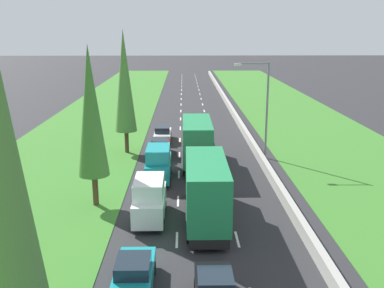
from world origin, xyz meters
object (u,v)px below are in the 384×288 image
(poplar_tree_second, at_px, (91,112))
(poplar_tree_third, at_px, (124,82))
(yellow_hatchback_centre_lane, at_px, (195,133))
(white_sedan_left_lane, at_px, (163,134))
(poplar_tree_nearest, at_px, (7,177))
(teal_van_left_lane, at_px, (159,164))
(maroon_sedan_left_lane, at_px, (160,148))
(green_box_truck_centre_lane_fourth, at_px, (197,141))
(white_van_left_lane, at_px, (150,199))
(street_light_mast, at_px, (263,103))
(green_box_truck_centre_lane, at_px, (206,188))
(teal_sedan_left_lane, at_px, (134,275))

(poplar_tree_second, relative_size, poplar_tree_third, 0.92)
(yellow_hatchback_centre_lane, bearing_deg, poplar_tree_second, -111.58)
(white_sedan_left_lane, distance_m, yellow_hatchback_centre_lane, 3.50)
(poplar_tree_nearest, height_order, poplar_tree_second, poplar_tree_nearest)
(teal_van_left_lane, relative_size, white_sedan_left_lane, 1.09)
(maroon_sedan_left_lane, height_order, poplar_tree_nearest, poplar_tree_nearest)
(poplar_tree_second, bearing_deg, poplar_tree_third, 87.97)
(green_box_truck_centre_lane_fourth, xyz_separation_m, yellow_hatchback_centre_lane, (0.04, 9.07, -1.35))
(poplar_tree_second, xyz_separation_m, poplar_tree_third, (0.48, 13.59, 0.47))
(white_van_left_lane, xyz_separation_m, street_light_mast, (9.53, 13.97, 3.83))
(green_box_truck_centre_lane, xyz_separation_m, street_light_mast, (5.99, 14.17, 3.05))
(green_box_truck_centre_lane, height_order, street_light_mast, street_light_mast)
(teal_van_left_lane, relative_size, poplar_tree_second, 0.45)
(teal_van_left_lane, bearing_deg, teal_sedan_left_lane, -91.13)
(teal_van_left_lane, distance_m, street_light_mast, 11.93)
(teal_van_left_lane, bearing_deg, poplar_tree_nearest, -101.55)
(green_box_truck_centre_lane, bearing_deg, street_light_mast, 67.09)
(white_sedan_left_lane, xyz_separation_m, street_light_mast, (9.65, -6.75, 4.42))
(teal_van_left_lane, xyz_separation_m, yellow_hatchback_centre_lane, (3.22, 13.29, -0.56))
(teal_sedan_left_lane, xyz_separation_m, maroon_sedan_left_lane, (0.05, 22.88, 0.00))
(yellow_hatchback_centre_lane, xyz_separation_m, street_light_mast, (6.15, -6.99, 4.40))
(teal_van_left_lane, height_order, street_light_mast, street_light_mast)
(poplar_tree_second, height_order, street_light_mast, poplar_tree_second)
(poplar_tree_third, bearing_deg, poplar_tree_second, -92.03)
(green_box_truck_centre_lane, xyz_separation_m, yellow_hatchback_centre_lane, (-0.16, 21.16, -1.35))
(green_box_truck_centre_lane, bearing_deg, white_sedan_left_lane, 99.90)
(poplar_tree_third, relative_size, street_light_mast, 1.32)
(teal_sedan_left_lane, bearing_deg, white_van_left_lane, 88.88)
(green_box_truck_centre_lane, distance_m, poplar_tree_second, 9.05)
(white_van_left_lane, bearing_deg, white_sedan_left_lane, 90.32)
(maroon_sedan_left_lane, relative_size, white_sedan_left_lane, 1.00)
(teal_van_left_lane, bearing_deg, poplar_tree_third, 113.01)
(poplar_tree_nearest, bearing_deg, poplar_tree_second, 90.27)
(teal_sedan_left_lane, xyz_separation_m, poplar_tree_nearest, (-3.69, -3.91, 6.12))
(white_van_left_lane, distance_m, green_box_truck_centre_lane_fourth, 12.38)
(teal_sedan_left_lane, distance_m, maroon_sedan_left_lane, 22.88)
(yellow_hatchback_centre_lane, bearing_deg, poplar_tree_third, -144.55)
(maroon_sedan_left_lane, bearing_deg, poplar_tree_third, 159.97)
(teal_sedan_left_lane, bearing_deg, white_sedan_left_lane, 89.92)
(teal_van_left_lane, bearing_deg, green_box_truck_centre_lane, -66.73)
(white_van_left_lane, height_order, yellow_hatchback_centre_lane, white_van_left_lane)
(teal_van_left_lane, height_order, yellow_hatchback_centre_lane, teal_van_left_lane)
(green_box_truck_centre_lane_fourth, height_order, poplar_tree_nearest, poplar_tree_nearest)
(white_van_left_lane, relative_size, poplar_tree_second, 0.45)
(teal_van_left_lane, relative_size, poplar_tree_nearest, 0.42)
(poplar_tree_third, bearing_deg, green_box_truck_centre_lane_fourth, -31.96)
(white_van_left_lane, bearing_deg, green_box_truck_centre_lane_fourth, 74.35)
(teal_sedan_left_lane, bearing_deg, maroon_sedan_left_lane, 89.88)
(poplar_tree_third, bearing_deg, maroon_sedan_left_lane, -20.03)
(white_van_left_lane, xyz_separation_m, green_box_truck_centre_lane, (3.54, -0.20, 0.78))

